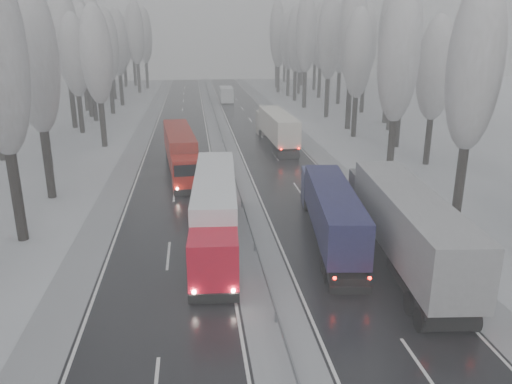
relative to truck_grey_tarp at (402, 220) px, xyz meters
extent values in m
plane|color=silver|center=(-8.19, -9.46, -2.65)|extent=(260.00, 260.00, 0.00)
cube|color=black|center=(-2.94, 20.54, -2.64)|extent=(7.50, 200.00, 0.03)
cube|color=black|center=(-13.44, 20.54, -2.64)|extent=(7.50, 200.00, 0.03)
cube|color=#9A9CA2|center=(-8.19, 20.54, -2.63)|extent=(3.00, 200.00, 0.04)
cube|color=#9A9CA2|center=(2.01, 20.54, -2.63)|extent=(2.40, 200.00, 0.04)
cube|color=#9A9CA2|center=(-18.39, 20.54, -2.63)|extent=(2.40, 200.00, 0.04)
cube|color=slate|center=(-8.19, 20.54, -2.05)|extent=(0.06, 200.00, 0.32)
cube|color=slate|center=(-8.19, 18.54, -2.35)|extent=(0.12, 0.12, 0.60)
cube|color=slate|center=(-8.19, 50.54, -2.35)|extent=(0.12, 0.12, 0.60)
cylinder|color=black|center=(6.85, 6.21, 0.15)|extent=(0.68, 0.68, 5.60)
ellipsoid|color=gray|center=(6.85, 6.21, 8.15)|extent=(3.60, 3.60, 11.45)
cylinder|color=black|center=(6.32, 17.58, 0.16)|extent=(0.68, 0.68, 5.62)
ellipsoid|color=gray|center=(6.32, 17.58, 8.19)|extent=(3.60, 3.60, 11.48)
cylinder|color=black|center=(11.83, 21.58, -0.18)|extent=(0.64, 0.64, 4.94)
ellipsoid|color=gray|center=(11.83, 21.58, 6.87)|extent=(3.60, 3.60, 10.09)
cylinder|color=black|center=(9.71, 25.71, 0.01)|extent=(0.66, 0.66, 5.32)
ellipsoid|color=gray|center=(9.71, 25.71, 7.62)|extent=(3.60, 3.60, 10.88)
cylinder|color=black|center=(11.93, 29.71, 0.51)|extent=(0.72, 0.72, 6.31)
ellipsoid|color=gray|center=(11.93, 29.71, 9.52)|extent=(3.60, 3.60, 12.90)
cylinder|color=black|center=(8.83, 36.14, 0.04)|extent=(0.67, 0.67, 5.38)
ellipsoid|color=gray|center=(8.83, 36.14, 7.72)|extent=(3.60, 3.60, 10.98)
cylinder|color=black|center=(15.12, 40.14, -0.35)|extent=(0.62, 0.62, 4.59)
ellipsoid|color=gray|center=(15.12, 40.14, 6.21)|extent=(3.60, 3.60, 9.39)
cylinder|color=black|center=(9.71, 41.56, 0.82)|extent=(0.76, 0.76, 6.95)
ellipsoid|color=gray|center=(9.71, 41.56, 10.75)|extent=(3.60, 3.60, 14.19)
cylinder|color=black|center=(16.62, 45.56, 0.64)|extent=(0.74, 0.74, 6.59)
ellipsoid|color=gray|center=(16.62, 45.56, 10.06)|extent=(3.60, 3.60, 13.46)
cylinder|color=black|center=(9.37, 51.81, 0.53)|extent=(0.72, 0.72, 6.37)
ellipsoid|color=gray|center=(9.37, 51.81, 9.63)|extent=(3.60, 3.60, 13.01)
cylinder|color=black|center=(16.53, 55.81, 0.33)|extent=(0.70, 0.70, 5.97)
ellipsoid|color=gray|center=(16.53, 55.81, 8.87)|extent=(3.60, 3.60, 12.20)
cylinder|color=black|center=(8.15, 62.50, 0.68)|extent=(0.74, 0.74, 6.65)
ellipsoid|color=gray|center=(8.15, 62.50, 10.18)|extent=(3.60, 3.60, 13.59)
cylinder|color=black|center=(15.52, 66.50, 0.42)|extent=(0.71, 0.71, 6.14)
ellipsoid|color=gray|center=(15.52, 66.50, 9.19)|extent=(3.60, 3.60, 12.54)
cylinder|color=black|center=(8.37, 72.25, 0.38)|extent=(0.71, 0.71, 6.05)
ellipsoid|color=gray|center=(8.37, 72.25, 9.03)|extent=(3.60, 3.60, 12.37)
cylinder|color=black|center=(14.29, 76.25, 0.50)|extent=(0.72, 0.72, 6.30)
ellipsoid|color=gray|center=(14.29, 76.25, 9.50)|extent=(3.60, 3.60, 12.87)
cylinder|color=black|center=(8.44, 79.76, 0.29)|extent=(0.70, 0.70, 5.88)
ellipsoid|color=gray|center=(8.44, 79.76, 8.68)|extent=(3.60, 3.60, 12.00)
cylinder|color=black|center=(11.58, 83.76, -0.22)|extent=(0.64, 0.64, 4.86)
ellipsoid|color=gray|center=(11.58, 83.76, 6.71)|extent=(3.60, 3.60, 9.92)
cylinder|color=black|center=(7.54, 86.86, 0.34)|extent=(0.70, 0.70, 5.98)
ellipsoid|color=gray|center=(7.54, 86.86, 8.87)|extent=(3.60, 3.60, 12.21)
cylinder|color=black|center=(16.75, 90.86, 0.44)|extent=(0.71, 0.71, 6.19)
ellipsoid|color=gray|center=(16.75, 90.86, 9.28)|extent=(3.60, 3.60, 12.64)
cylinder|color=black|center=(8.85, 96.70, 0.78)|extent=(0.75, 0.75, 6.86)
ellipsoid|color=gray|center=(8.85, 96.70, 10.57)|extent=(3.60, 3.60, 14.01)
cylinder|color=black|center=(15.83, 100.70, 0.12)|extent=(0.68, 0.68, 5.55)
ellipsoid|color=gray|center=(15.83, 100.70, 8.05)|extent=(3.60, 3.60, 11.33)
cylinder|color=black|center=(10.54, 107.27, 0.40)|extent=(0.71, 0.71, 6.09)
ellipsoid|color=gray|center=(10.54, 107.27, 9.10)|extent=(3.60, 3.60, 12.45)
cylinder|color=black|center=(13.36, 111.27, 0.09)|extent=(0.67, 0.67, 5.49)
ellipsoid|color=gray|center=(13.36, 111.27, 7.93)|extent=(3.60, 3.60, 11.21)
cylinder|color=black|center=(-22.90, 6.25, 0.42)|extent=(0.71, 0.71, 6.14)
cylinder|color=black|center=(-23.32, 15.11, 0.27)|extent=(0.69, 0.69, 5.83)
ellipsoid|color=gray|center=(-23.32, 15.11, 8.60)|extent=(3.60, 3.60, 11.92)
cylinder|color=black|center=(-25.94, 24.74, -0.14)|extent=(0.65, 0.65, 5.03)
ellipsoid|color=gray|center=(-25.94, 24.74, 7.05)|extent=(3.60, 3.60, 10.28)
cylinder|color=black|center=(-31.71, 28.74, -0.29)|extent=(0.63, 0.63, 4.73)
cylinder|color=black|center=(-22.13, 34.27, 0.07)|extent=(0.67, 0.67, 5.44)
ellipsoid|color=gray|center=(-22.13, 34.27, 7.83)|extent=(3.60, 3.60, 11.11)
cylinder|color=black|center=(-30.04, 38.27, 0.21)|extent=(0.69, 0.69, 5.72)
ellipsoid|color=gray|center=(-30.04, 38.27, 8.39)|extent=(3.60, 3.60, 11.69)
cylinder|color=black|center=(-26.45, 43.26, -0.04)|extent=(0.66, 0.66, 5.23)
ellipsoid|color=gray|center=(-26.45, 43.26, 7.43)|extent=(3.60, 3.60, 10.68)
cylinder|color=black|center=(-28.24, 47.26, 0.65)|extent=(0.74, 0.74, 6.60)
ellipsoid|color=gray|center=(-28.24, 47.26, 10.08)|extent=(3.60, 3.60, 13.49)
cylinder|color=black|center=(-26.35, 52.89, -0.07)|extent=(0.65, 0.65, 5.16)
ellipsoid|color=gray|center=(-26.35, 52.89, 7.30)|extent=(3.60, 3.60, 10.54)
cylinder|color=black|center=(-27.73, 56.89, 0.25)|extent=(0.69, 0.69, 5.79)
ellipsoid|color=gray|center=(-27.73, 56.89, 8.52)|extent=(3.60, 3.60, 11.84)
cylinder|color=black|center=(-24.77, 59.65, 0.17)|extent=(0.68, 0.68, 5.64)
ellipsoid|color=gray|center=(-24.77, 59.65, 8.23)|extent=(3.60, 3.60, 11.53)
cylinder|color=black|center=(-29.61, 63.65, 0.63)|extent=(0.73, 0.73, 6.56)
ellipsoid|color=gray|center=(-29.61, 63.65, 10.00)|extent=(3.60, 3.60, 13.40)
cylinder|color=black|center=(-24.52, 69.73, 0.25)|extent=(0.69, 0.69, 5.79)
ellipsoid|color=gray|center=(-24.52, 69.73, 8.52)|extent=(3.60, 3.60, 11.84)
cylinder|color=black|center=(-29.28, 73.73, 0.67)|extent=(0.74, 0.74, 6.65)
ellipsoid|color=gray|center=(-29.28, 73.73, 10.17)|extent=(3.60, 3.60, 13.58)
cylinder|color=black|center=(-27.12, 79.08, -0.09)|extent=(0.65, 0.65, 5.12)
ellipsoid|color=gray|center=(-27.12, 79.08, 7.23)|extent=(3.60, 3.60, 10.46)
cylinder|color=black|center=(-30.01, 83.08, 0.27)|extent=(0.69, 0.69, 5.84)
ellipsoid|color=gray|center=(-30.01, 83.08, 8.60)|extent=(3.60, 3.60, 11.92)
cylinder|color=black|center=(-23.26, 89.87, 0.69)|extent=(0.74, 0.74, 6.67)
ellipsoid|color=gray|center=(-23.26, 89.87, 10.22)|extent=(3.60, 3.60, 13.63)
cylinder|color=black|center=(-32.39, 93.87, 0.50)|extent=(0.72, 0.72, 6.31)
ellipsoid|color=gray|center=(-32.39, 93.87, 9.51)|extent=(3.60, 3.60, 12.88)
cylinder|color=black|center=(-22.24, 99.26, 0.49)|extent=(0.72, 0.72, 6.29)
ellipsoid|color=gray|center=(-22.24, 99.26, 9.47)|extent=(3.60, 3.60, 12.84)
cylinder|color=black|center=(-27.85, 103.26, -0.22)|extent=(0.64, 0.64, 4.86)
ellipsoid|color=gray|center=(-27.85, 103.26, 6.71)|extent=(3.60, 3.60, 9.92)
cylinder|color=black|center=(-25.75, 105.85, 0.66)|extent=(0.74, 0.74, 6.63)
ellipsoid|color=gray|center=(-25.75, 105.85, 10.13)|extent=(3.60, 3.60, 13.54)
cylinder|color=black|center=(-28.52, 109.85, 0.24)|extent=(0.69, 0.69, 5.79)
ellipsoid|color=gray|center=(-28.52, 109.85, 8.51)|extent=(3.60, 3.60, 11.82)
cube|color=#454549|center=(0.70, 7.38, -0.82)|extent=(3.03, 3.13, 3.32)
cube|color=black|center=(0.84, 8.76, -0.05)|extent=(2.55, 0.35, 1.11)
cube|color=black|center=(0.85, 8.87, -2.15)|extent=(2.77, 0.43, 0.55)
cube|color=slate|center=(-0.12, -1.22, 0.34)|extent=(4.18, 14.61, 3.10)
cube|color=black|center=(-0.81, -8.44, -2.04)|extent=(2.55, 0.37, 0.50)
cube|color=black|center=(-0.49, -5.19, -1.82)|extent=(3.00, 6.30, 0.50)
cube|color=black|center=(-0.75, -7.84, -2.26)|extent=(2.54, 0.31, 0.66)
cylinder|color=black|center=(-0.54, 6.61, -2.07)|extent=(0.50, 1.18, 1.15)
cylinder|color=black|center=(1.78, 6.39, -2.07)|extent=(0.50, 1.18, 1.15)
cylinder|color=black|center=(-1.70, -5.52, -2.07)|extent=(0.50, 1.18, 1.15)
cylinder|color=black|center=(0.62, -5.74, -2.07)|extent=(0.50, 1.18, 1.15)
cylinder|color=black|center=(-1.83, -6.95, -2.07)|extent=(0.50, 1.18, 1.15)
cylinder|color=black|center=(0.48, -7.17, -2.07)|extent=(0.50, 1.18, 1.15)
sphere|color=#FF0C05|center=(-1.86, -8.42, -1.16)|extent=(0.22, 0.22, 0.22)
sphere|color=#FF0C05|center=(0.24, -8.62, -1.16)|extent=(0.22, 0.22, 0.22)
sphere|color=white|center=(-0.20, 9.01, -1.71)|extent=(0.24, 0.24, 0.24)
sphere|color=white|center=(1.90, 8.81, -1.71)|extent=(0.24, 0.24, 0.24)
cube|color=navy|center=(-2.42, 9.84, -1.14)|extent=(2.56, 2.64, 2.74)
cube|color=black|center=(-2.28, 10.97, -0.50)|extent=(2.10, 0.35, 0.91)
cube|color=black|center=(-2.27, 11.06, -2.24)|extent=(2.29, 0.42, 0.46)
cube|color=#141335|center=(-3.29, 2.75, -0.18)|extent=(3.77, 12.09, 2.56)
cube|color=black|center=(-4.02, -3.19, -2.15)|extent=(2.10, 0.37, 0.41)
cube|color=black|center=(-3.70, -0.52, -1.96)|extent=(2.61, 5.24, 0.41)
cube|color=black|center=(-3.96, -2.69, -2.33)|extent=(2.10, 0.31, 0.55)
cylinder|color=black|center=(-3.46, 9.23, -2.18)|extent=(0.43, 0.98, 0.95)
cylinder|color=black|center=(-1.56, 8.99, -2.18)|extent=(0.43, 0.98, 0.95)
cylinder|color=black|center=(-4.69, -0.76, -2.18)|extent=(0.43, 0.98, 0.95)
cylinder|color=black|center=(-2.79, -1.00, -2.18)|extent=(0.43, 0.98, 0.95)
cylinder|color=black|center=(-4.84, -1.94, -2.18)|extent=(0.43, 0.98, 0.95)
cylinder|color=black|center=(-2.93, -2.18, -2.18)|extent=(0.43, 0.98, 0.95)
sphere|color=#FF0C05|center=(-4.90, -3.15, -1.42)|extent=(0.18, 0.18, 0.18)
sphere|color=#FF0C05|center=(-3.17, -3.36, -1.42)|extent=(0.18, 0.18, 0.18)
sphere|color=white|center=(-3.13, 11.20, -1.87)|extent=(0.20, 0.20, 0.20)
sphere|color=white|center=(-1.40, 10.98, -1.87)|extent=(0.20, 0.20, 0.20)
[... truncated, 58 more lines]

